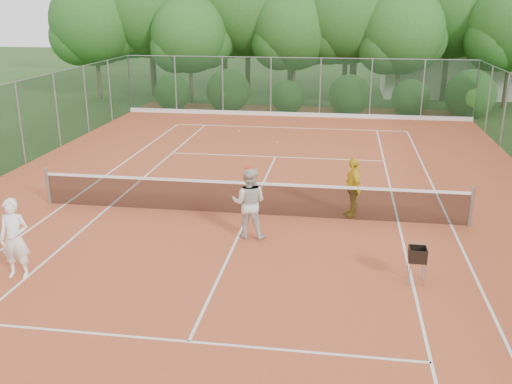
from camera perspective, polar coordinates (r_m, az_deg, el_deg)
ground at (r=15.99m, az=-0.77°, el=-2.34°), size 120.00×120.00×0.00m
clay_court at (r=15.98m, az=-0.77°, el=-2.31°), size 18.00×36.00×0.02m
club_building at (r=39.52m, az=18.51°, el=11.38°), size 8.00×5.00×3.00m
tennis_net at (r=15.81m, az=-0.77°, el=-0.54°), size 11.97×0.10×1.10m
player_white at (r=13.16m, az=-22.99°, el=-4.32°), size 0.67×0.46×1.76m
player_center_grp at (r=14.18m, az=-0.70°, el=-1.07°), size 0.91×0.72×1.85m
player_yellow at (r=15.88m, az=9.66°, el=0.50°), size 0.70×1.05×1.66m
ball_hopper at (r=12.42m, az=15.85°, el=-6.10°), size 0.35×0.35×0.80m
stray_ball_a at (r=27.04m, az=6.63°, el=6.27°), size 0.07×0.07×0.07m
stray_ball_b at (r=26.46m, az=-1.66°, el=6.12°), size 0.07×0.07×0.07m
stray_ball_c at (r=24.30m, az=2.15°, el=5.01°), size 0.07×0.07×0.07m
court_markings at (r=15.98m, az=-0.77°, el=-2.26°), size 11.03×23.83×0.01m
fence_back at (r=30.14m, az=3.96°, el=10.41°), size 18.07×0.07×3.00m
tropical_treeline at (r=35.00m, az=7.30°, el=17.31°), size 32.10×8.49×15.03m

